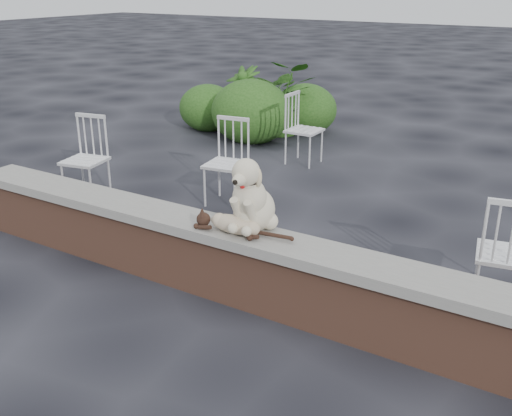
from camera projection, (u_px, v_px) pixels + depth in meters
The scene contains 12 objects.
ground at pixel (262, 305), 4.52m from camera, with size 60.00×60.00×0.00m, color black.
brick_wall at pixel (262, 276), 4.43m from camera, with size 6.00×0.30×0.50m, color brown.
capstone at pixel (263, 241), 4.32m from camera, with size 6.20×0.40×0.08m, color slate.
dog at pixel (254, 192), 4.33m from camera, with size 0.39×0.51×0.59m, color beige, non-canonical shape.
cat at pixel (234, 223), 4.33m from camera, with size 0.92×0.22×0.16m, color tan, non-canonical shape.
chair_e at pixel (304, 129), 7.81m from camera, with size 0.56×0.56×0.94m, color white, non-canonical shape.
chair_c at pixel (507, 253), 4.30m from camera, with size 0.56×0.56×0.94m, color white, non-canonical shape.
chair_a at pixel (84, 159), 6.52m from camera, with size 0.56×0.56×0.94m, color white, non-canonical shape.
chair_b at pixel (226, 163), 6.39m from camera, with size 0.56×0.56×0.94m, color white, non-canonical shape.
potted_plant_a at pixel (285, 97), 9.24m from camera, with size 1.07×0.93×1.19m, color #1C4413.
potted_plant_b at pixel (243, 101), 9.30m from camera, with size 0.60×0.60×1.07m, color #1C4413.
shrubbery at pixel (256, 110), 9.27m from camera, with size 2.45×1.98×0.99m.
Camera 1 is at (2.02, -3.38, 2.35)m, focal length 41.23 mm.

